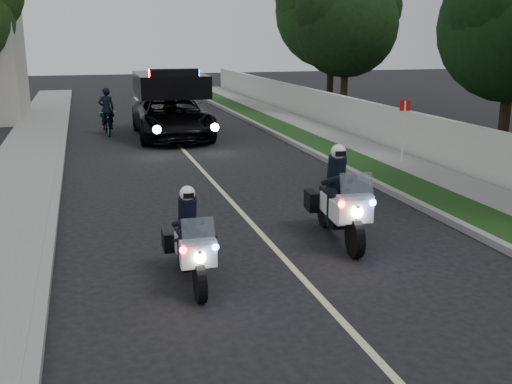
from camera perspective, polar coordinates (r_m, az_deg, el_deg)
curb_right at (r=17.42m, az=9.44°, el=1.79°), size 0.20×60.00×0.15m
grass_verge at (r=17.73m, az=11.49°, el=1.93°), size 1.20×60.00×0.16m
sidewalk_right at (r=18.36m, az=15.09°, el=2.15°), size 1.40×60.00×0.16m
property_wall at (r=18.77m, az=17.85°, el=4.30°), size 0.22×60.00×1.50m
curb_left at (r=15.79m, az=-18.53°, el=-0.12°), size 0.20×60.00×0.15m
sidewalk_left at (r=15.88m, az=-22.49°, el=-0.39°), size 2.00×60.00×0.16m
lane_marking at (r=16.13m, az=-3.84°, el=0.66°), size 0.12×50.00×0.01m
police_moto_left at (r=9.96m, az=-6.20°, el=-8.49°), size 0.67×1.88×1.59m
police_moto_right at (r=11.92m, az=7.83°, el=-4.58°), size 1.00×2.30×1.90m
police_suv at (r=24.04m, az=-7.97°, el=5.20°), size 2.90×6.08×2.93m
bicycle at (r=25.25m, az=-13.96°, el=5.36°), size 0.77×1.92×0.99m
cyclist at (r=25.25m, az=-13.96°, el=5.36°), size 0.65×0.47×1.70m
sign_post at (r=18.93m, az=13.71°, el=2.36°), size 0.42×0.42×2.11m
tree_right_c at (r=22.03m, az=22.35°, el=3.37°), size 5.47×5.47×8.11m
tree_right_d at (r=33.39m, az=7.02°, el=7.86°), size 7.76×7.76×10.06m
tree_right_e at (r=31.31m, az=8.32°, el=7.37°), size 6.20×6.20×8.63m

